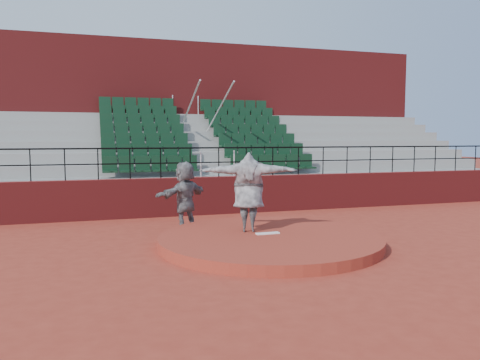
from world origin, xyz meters
name	(u,v)px	position (x,y,z in m)	size (l,w,h in m)	color
ground	(270,245)	(0.00, 0.00, 0.00)	(90.00, 90.00, 0.00)	maroon
pitchers_mound	(270,240)	(0.00, 0.00, 0.12)	(5.50, 5.50, 0.25)	maroon
pitching_rubber	(268,233)	(0.00, 0.15, 0.27)	(0.60, 0.15, 0.03)	white
boundary_wall	(219,195)	(0.00, 5.00, 0.65)	(24.00, 0.30, 1.30)	maroon
wall_railing	(219,156)	(0.00, 5.00, 2.03)	(24.04, 0.05, 1.03)	black
seating_deck	(197,166)	(0.00, 8.65, 1.44)	(24.00, 5.97, 4.63)	gray
press_box_facade	(180,119)	(0.00, 12.60, 3.55)	(24.00, 3.00, 7.10)	maroon
pitcher	(249,192)	(-0.35, 0.61, 1.26)	(2.49, 0.68, 2.03)	black
fielder	(185,196)	(-1.66, 2.44, 0.99)	(1.84, 0.59, 1.98)	black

